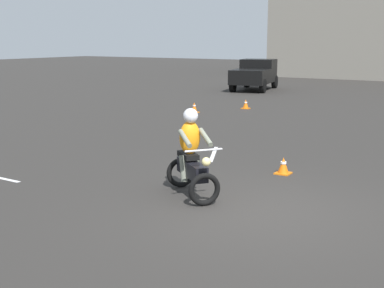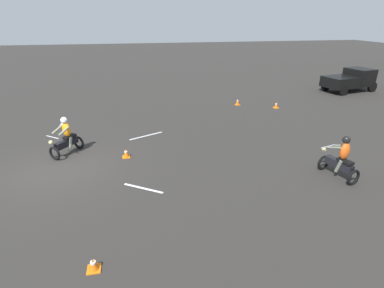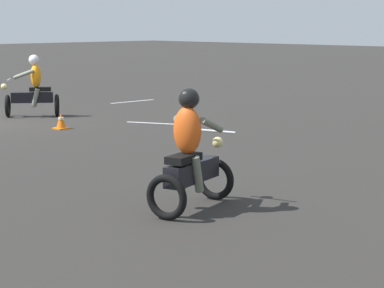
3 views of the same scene
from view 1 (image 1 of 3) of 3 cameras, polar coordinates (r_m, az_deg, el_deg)
ground_plane at (r=9.37m, az=7.13°, el=-7.09°), size 120.00×120.00×0.00m
motorcycle_rider_foreground at (r=10.00m, az=-0.07°, el=-1.50°), size 1.47×1.34×1.66m
pickup_truck at (r=31.15m, az=6.71°, el=7.44°), size 2.71×4.43×1.73m
traffic_cone_near_right at (r=22.78m, az=5.75°, el=4.24°), size 0.32×0.32×0.39m
traffic_cone_mid_left at (r=11.89m, az=9.72°, el=-2.32°), size 0.32×0.32×0.37m
traffic_cone_far_right at (r=21.42m, az=0.24°, el=3.90°), size 0.32×0.32×0.42m
lane_stripe_nw at (r=13.77m, az=2.31°, el=-1.06°), size 0.86×1.70×0.01m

